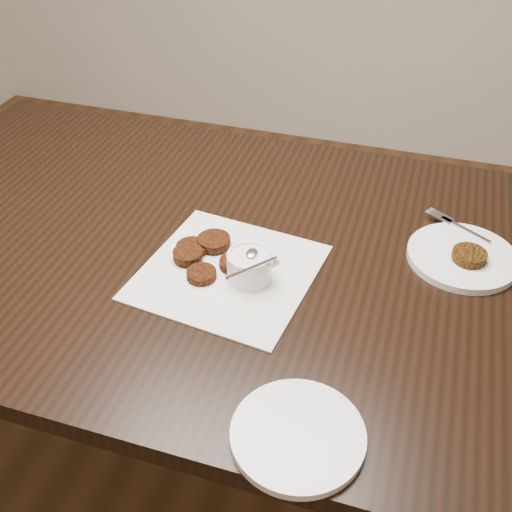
{
  "coord_description": "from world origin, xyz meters",
  "views": [
    {
      "loc": [
        0.43,
        -0.87,
        1.5
      ],
      "look_at": [
        0.16,
        -0.02,
        0.8
      ],
      "focal_mm": 42.33,
      "sensor_mm": 36.0,
      "label": 1
    }
  ],
  "objects_px": {
    "table": "(200,360)",
    "napkin": "(228,272)",
    "plate_with_patty": "(463,254)",
    "plate_empty": "(298,435)",
    "sauce_ramekin": "(249,254)"
  },
  "relations": [
    {
      "from": "table",
      "to": "plate_with_patty",
      "type": "height_order",
      "value": "plate_with_patty"
    },
    {
      "from": "napkin",
      "to": "plate_with_patty",
      "type": "relative_size",
      "value": 1.48
    },
    {
      "from": "plate_with_patty",
      "to": "napkin",
      "type": "bearing_deg",
      "value": -157.52
    },
    {
      "from": "sauce_ramekin",
      "to": "plate_empty",
      "type": "distance_m",
      "value": 0.37
    },
    {
      "from": "napkin",
      "to": "plate_with_patty",
      "type": "xyz_separation_m",
      "value": [
        0.43,
        0.18,
        0.01
      ]
    },
    {
      "from": "napkin",
      "to": "plate_with_patty",
      "type": "bearing_deg",
      "value": 22.48
    },
    {
      "from": "table",
      "to": "plate_empty",
      "type": "distance_m",
      "value": 0.65
    },
    {
      "from": "plate_with_patty",
      "to": "plate_empty",
      "type": "height_order",
      "value": "plate_with_patty"
    },
    {
      "from": "sauce_ramekin",
      "to": "plate_with_patty",
      "type": "height_order",
      "value": "sauce_ramekin"
    },
    {
      "from": "table",
      "to": "plate_with_patty",
      "type": "relative_size",
      "value": 6.98
    },
    {
      "from": "sauce_ramekin",
      "to": "plate_with_patty",
      "type": "bearing_deg",
      "value": 25.79
    },
    {
      "from": "table",
      "to": "napkin",
      "type": "distance_m",
      "value": 0.4
    },
    {
      "from": "table",
      "to": "napkin",
      "type": "xyz_separation_m",
      "value": [
        0.11,
        -0.08,
        0.38
      ]
    },
    {
      "from": "table",
      "to": "napkin",
      "type": "relative_size",
      "value": 4.73
    },
    {
      "from": "plate_with_patty",
      "to": "sauce_ramekin",
      "type": "bearing_deg",
      "value": -154.21
    }
  ]
}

